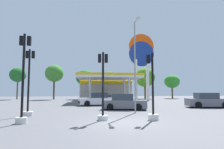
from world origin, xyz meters
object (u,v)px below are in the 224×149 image
(car_2, at_px, (207,101))
(tree_1, at_px, (54,73))
(tree_2, at_px, (85,78))
(corner_streetlamp, at_px, (135,58))
(car_0, at_px, (97,100))
(traffic_signal_1, at_px, (103,93))
(traffic_signal_3, at_px, (23,88))
(car_1, at_px, (124,102))
(traffic_signal_0, at_px, (152,100))
(tree_4, at_px, (145,77))
(tree_5, at_px, (172,82))
(tree_0, at_px, (18,75))
(station_pole_sign, at_px, (142,58))
(traffic_signal_2, at_px, (28,93))
(tree_3, at_px, (110,79))

(car_2, height_order, tree_1, tree_1)
(tree_2, distance_m, corner_streetlamp, 24.98)
(car_0, height_order, traffic_signal_1, traffic_signal_1)
(traffic_signal_3, bearing_deg, car_1, 43.29)
(traffic_signal_1, relative_size, tree_1, 0.63)
(car_1, distance_m, traffic_signal_0, 6.60)
(car_2, height_order, corner_streetlamp, corner_streetlamp)
(tree_4, distance_m, tree_5, 6.73)
(traffic_signal_3, xyz_separation_m, tree_0, (-11.00, 28.83, 2.93))
(tree_2, distance_m, tree_4, 13.25)
(traffic_signal_0, xyz_separation_m, tree_1, (-11.42, 27.25, 3.98))
(car_1, distance_m, tree_2, 22.35)
(station_pole_sign, distance_m, car_1, 16.27)
(tree_2, bearing_deg, station_pole_sign, -37.84)
(station_pole_sign, distance_m, traffic_signal_1, 22.18)
(traffic_signal_1, bearing_deg, tree_0, 119.25)
(tree_1, relative_size, corner_streetlamp, 0.89)
(traffic_signal_1, distance_m, tree_5, 34.07)
(traffic_signal_2, relative_size, tree_2, 0.82)
(tree_0, bearing_deg, tree_4, 0.17)
(traffic_signal_1, distance_m, tree_0, 32.41)
(station_pole_sign, bearing_deg, car_0, -133.81)
(car_0, relative_size, tree_3, 0.82)
(car_1, xyz_separation_m, traffic_signal_3, (-7.27, -6.85, 1.36))
(tree_5, bearing_deg, tree_2, -176.34)
(traffic_signal_2, height_order, tree_0, tree_0)
(tree_1, bearing_deg, traffic_signal_2, -83.53)
(tree_1, relative_size, tree_3, 1.22)
(tree_1, bearing_deg, tree_2, 7.70)
(tree_3, bearing_deg, corner_streetlamp, -90.84)
(car_0, distance_m, tree_3, 16.38)
(tree_2, bearing_deg, tree_3, -7.48)
(car_0, bearing_deg, car_2, -18.63)
(traffic_signal_1, xyz_separation_m, tree_5, (17.81, 28.97, 2.08))
(car_0, height_order, traffic_signal_0, traffic_signal_0)
(car_0, height_order, tree_0, tree_0)
(tree_3, xyz_separation_m, corner_streetlamp, (-0.35, -23.76, 0.43))
(tree_0, bearing_deg, car_2, -36.87)
(station_pole_sign, bearing_deg, tree_2, 142.16)
(car_0, distance_m, traffic_signal_0, 12.16)
(traffic_signal_1, bearing_deg, tree_5, 58.42)
(car_2, height_order, traffic_signal_0, traffic_signal_0)
(traffic_signal_0, distance_m, tree_0, 34.45)
(traffic_signal_2, height_order, corner_streetlamp, corner_streetlamp)
(traffic_signal_0, height_order, tree_3, tree_3)
(tree_0, bearing_deg, car_0, -46.81)
(tree_4, bearing_deg, car_0, -123.48)
(car_0, bearing_deg, traffic_signal_2, -121.95)
(tree_3, distance_m, tree_4, 7.97)
(traffic_signal_1, distance_m, tree_3, 27.31)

